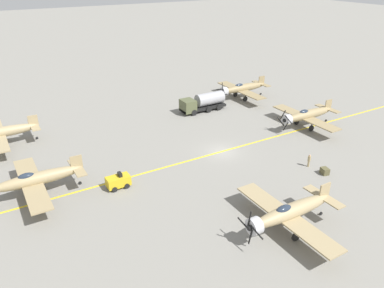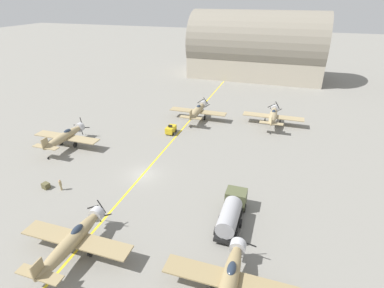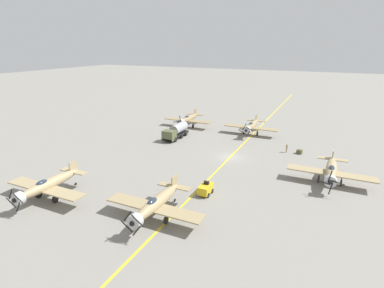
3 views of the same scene
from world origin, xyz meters
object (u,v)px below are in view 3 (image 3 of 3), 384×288
at_px(airplane_near_center, 252,126).
at_px(airplane_far_center, 156,204).
at_px(fuel_tanker, 176,131).
at_px(tow_tractor, 206,189).
at_px(airplane_near_right, 188,119).
at_px(airplane_far_right, 47,185).
at_px(airplane_mid_left, 331,170).
at_px(supply_crate_by_tanker, 299,152).
at_px(ground_crew_walking, 287,148).

xyz_separation_m(airplane_near_center, airplane_far_center, (1.05, 38.82, 0.00)).
height_order(fuel_tanker, tow_tractor, fuel_tanker).
bearing_deg(airplane_far_center, tow_tractor, -120.76).
xyz_separation_m(airplane_far_center, tow_tractor, (-2.80, -8.13, -1.22)).
distance_m(airplane_far_center, fuel_tanker, 31.92).
xyz_separation_m(airplane_near_right, tow_tractor, (-17.54, 30.58, -1.22)).
xyz_separation_m(airplane_far_center, fuel_tanker, (13.03, -29.13, -0.50)).
relative_size(airplane_far_center, airplane_near_right, 1.00).
distance_m(airplane_far_right, fuel_tanker, 31.16).
bearing_deg(airplane_near_right, airplane_mid_left, 132.49).
bearing_deg(fuel_tanker, airplane_near_center, -145.48).
relative_size(fuel_tanker, supply_crate_by_tanker, 8.49).
bearing_deg(airplane_mid_left, tow_tractor, 22.64).
xyz_separation_m(airplane_mid_left, supply_crate_by_tanker, (5.47, -11.20, -1.62)).
xyz_separation_m(airplane_far_right, airplane_near_right, (-0.52, -40.65, -0.00)).
height_order(airplane_near_center, airplane_mid_left, airplane_mid_left).
bearing_deg(airplane_far_center, airplane_far_right, -4.48).
bearing_deg(ground_crew_walking, airplane_near_right, -19.35).
relative_size(airplane_mid_left, tow_tractor, 4.62).
height_order(tow_tractor, supply_crate_by_tanker, tow_tractor).
relative_size(airplane_near_right, tow_tractor, 4.62).
distance_m(airplane_mid_left, tow_tractor, 18.70).
distance_m(airplane_near_center, airplane_far_center, 38.84).
height_order(tow_tractor, ground_crew_walking, tow_tractor).
bearing_deg(airplane_far_center, airplane_near_right, -80.90).
height_order(airplane_far_center, airplane_near_right, airplane_near_right).
relative_size(airplane_mid_left, supply_crate_by_tanker, 12.73).
bearing_deg(airplane_near_right, tow_tractor, 103.37).
relative_size(tow_tractor, supply_crate_by_tanker, 2.76).
xyz_separation_m(airplane_mid_left, fuel_tanker, (30.97, -10.09, -0.50)).
bearing_deg(airplane_near_center, airplane_mid_left, 136.29).
xyz_separation_m(airplane_far_center, supply_crate_by_tanker, (-12.46, -30.24, -1.62)).
bearing_deg(fuel_tanker, airplane_far_center, 114.10).
relative_size(airplane_far_right, ground_crew_walking, 7.28).
bearing_deg(airplane_far_right, fuel_tanker, -82.50).
relative_size(airplane_far_center, supply_crate_by_tanker, 12.73).
distance_m(tow_tractor, ground_crew_walking, 23.04).
bearing_deg(airplane_mid_left, airplane_far_center, 33.56).
bearing_deg(airplane_mid_left, ground_crew_walking, -67.72).
xyz_separation_m(fuel_tanker, tow_tractor, (-15.84, 21.00, -0.72)).
bearing_deg(airplane_far_right, airplane_near_right, -79.14).
xyz_separation_m(airplane_near_right, ground_crew_walking, (-24.90, 8.74, -1.11)).
distance_m(airplane_far_center, ground_crew_walking, 31.66).
bearing_deg(ground_crew_walking, airplane_near_center, -44.20).
relative_size(tow_tractor, ground_crew_walking, 1.58).
bearing_deg(fuel_tanker, airplane_near_right, -79.90).
xyz_separation_m(airplane_far_right, tow_tractor, (-18.06, -10.08, -1.22)).
bearing_deg(tow_tractor, airplane_mid_left, -144.20).
distance_m(airplane_far_center, airplane_near_right, 41.42).
bearing_deg(ground_crew_walking, fuel_tanker, 2.04).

